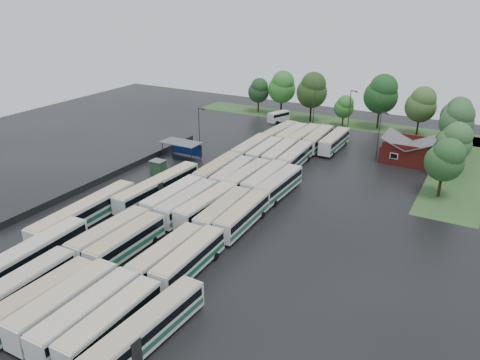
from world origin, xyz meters
The scene contains 61 objects.
ground centered at (0.00, 0.00, 0.00)m, with size 160.00×160.00×0.00m, color black.
brick_building centered at (24.00, 42.77, 1.87)m, with size 10.07×8.60×5.39m.
wash_shed centered at (-17.20, 22.02, 2.99)m, with size 8.20×4.20×3.58m.
utility_hut centered at (-16.20, 12.60, 1.32)m, with size 2.70×2.20×2.62m.
grass_strip_north centered at (2.00, 64.80, 0.01)m, with size 80.00×10.00×0.01m, color #2C4E23.
grass_strip_east centered at (34.00, 42.80, 0.01)m, with size 10.00×50.00×0.01m, color #2C4E23.
west_fence centered at (-22.20, 8.00, 0.60)m, with size 0.10×50.00×1.20m, color #2D2D30.
bus_r0c0 centered at (-4.58, -26.10, 2.02)m, with size 3.03×13.22×3.67m.
bus_r0c1 centered at (-1.01, -26.32, 1.96)m, with size 3.00×12.88×3.57m.
bus_r0c2 centered at (1.88, -25.82, 2.04)m, with size 3.00×13.34×3.70m.
bus_r0c3 centered at (5.24, -25.95, 2.03)m, with size 2.95×13.27×3.69m.
bus_r0c4 centered at (8.30, -25.68, 1.95)m, with size 2.79×12.74×3.54m.
bus_r1c0 centered at (-4.34, -12.58, 2.01)m, with size 3.08×13.20×3.66m.
bus_r1c1 centered at (-1.37, -12.68, 1.95)m, with size 2.77×12.77×3.55m.
bus_r1c3 centered at (5.27, -12.73, 1.94)m, with size 2.72×12.65×3.52m.
bus_r1c4 centered at (8.34, -12.23, 1.97)m, with size 3.08×12.96×3.59m.
bus_r2c0 centered at (-4.25, 1.44, 2.00)m, with size 2.91×13.07×3.63m.
bus_r2c1 centered at (-1.11, 0.97, 2.03)m, with size 2.95×13.26×3.68m.
bus_r2c2 centered at (2.03, 1.46, 2.02)m, with size 3.33×13.27×3.67m.
bus_r2c3 centered at (5.36, 0.91, 2.00)m, with size 3.26×13.16×3.64m.
bus_r2c4 centered at (8.32, 1.46, 1.98)m, with size 3.12×12.98×3.59m.
bus_r3c0 centered at (-4.23, 15.04, 2.02)m, with size 3.19×13.29×3.68m.
bus_r3c1 centered at (-1.01, 14.66, 1.94)m, with size 3.32×12.78×3.53m.
bus_r3c2 centered at (1.98, 14.76, 1.96)m, with size 2.94×12.84×3.56m.
bus_r3c3 centered at (5.33, 14.98, 2.03)m, with size 2.88×13.24×3.68m.
bus_r3c4 centered at (8.23, 14.54, 1.98)m, with size 3.02×12.97×3.59m.
bus_r4c0 centered at (-4.55, 28.72, 2.04)m, with size 3.15×13.39×3.71m.
bus_r4c1 centered at (-1.34, 28.44, 1.95)m, with size 3.05×12.80×3.54m.
bus_r4c2 centered at (2.00, 28.58, 2.02)m, with size 3.42×13.31×3.67m.
bus_r4c3 centered at (5.19, 28.74, 1.96)m, with size 3.20×12.92×3.57m.
bus_r5c0 centered at (-4.24, 42.06, 1.95)m, with size 3.35×12.85×3.54m.
bus_r5c1 centered at (-1.19, 41.66, 1.93)m, with size 2.71×12.59×3.50m.
bus_r5c2 centered at (1.84, 41.78, 1.99)m, with size 3.10×13.08×3.62m.
bus_r5c3 centered at (5.02, 41.99, 2.02)m, with size 3.22×13.31×3.68m.
bus_r5c4 centered at (8.58, 42.31, 1.99)m, with size 2.80×13.00×3.62m.
artic_bus_west_a centered at (-9.21, -22.76, 2.03)m, with size 3.47×19.78×3.65m.
artic_bus_west_b centered at (-9.18, 3.85, 1.94)m, with size 3.39×18.98×3.51m.
artic_bus_west_c centered at (-12.47, -9.29, 2.01)m, with size 3.33×19.64×3.63m.
artic_bus_east centered at (11.91, -26.66, 1.96)m, with size 3.63×19.17×3.54m.
minibus centered at (-11.65, 57.39, 1.49)m, with size 4.26×6.53×2.68m.
tree_north_0 centered at (-20.85, 63.91, 6.29)m, with size 5.91×5.91×9.79m.
tree_north_1 centered at (-13.77, 63.90, 7.95)m, with size 7.46×7.46×12.35m.
tree_north_2 centered at (-4.30, 61.72, 8.43)m, with size 7.91×7.91×13.09m.
tree_north_3 centered at (4.70, 60.96, 5.27)m, with size 4.95×4.95×8.20m.
tree_north_4 centered at (12.89, 63.72, 8.84)m, with size 8.30×8.30×13.74m.
tree_north_5 centered at (22.59, 62.19, 7.65)m, with size 7.18×7.18×11.89m.
tree_north_6 centered at (31.24, 63.39, 5.81)m, with size 5.46×5.45×9.03m.
tree_east_0 centered at (32.25, 27.22, 6.73)m, with size 6.32×6.32×10.47m.
tree_east_1 centered at (32.52, 38.66, 6.71)m, with size 6.29×6.29×10.42m.
tree_east_2 centered at (31.00, 44.37, 5.20)m, with size 4.90×4.88×8.09m.
tree_east_3 centered at (31.47, 52.17, 7.39)m, with size 6.93×6.93×11.48m.
tree_east_4 centered at (30.66, 59.10, 7.05)m, with size 6.62×6.62×10.97m.
lamp_post_ne centered at (18.47, 39.97, 5.91)m, with size 1.57×0.31×10.19m.
lamp_post_nw centered at (-14.06, 23.98, 6.15)m, with size 1.63×0.32×10.59m.
lamp_post_back_w centered at (-0.92, 54.79, 6.19)m, with size 1.64×0.32×10.67m.
lamp_post_back_e centered at (8.12, 54.06, 6.34)m, with size 1.68×0.33×10.91m.
puddle_0 centered at (-1.60, -18.08, 0.00)m, with size 4.91×4.91×0.01m, color black.
puddle_1 centered at (6.20, -20.69, 0.00)m, with size 3.51×3.51×0.01m, color black.
puddle_2 centered at (-9.26, 2.57, 0.00)m, with size 7.63×7.63×0.01m, color black.
puddle_3 centered at (7.26, 0.53, 0.00)m, with size 3.66×3.66×0.01m, color black.
puddle_4 centered at (11.19, -17.71, 0.00)m, with size 2.30×2.30×0.01m, color black.
Camera 1 is at (37.80, -52.33, 32.96)m, focal length 35.00 mm.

